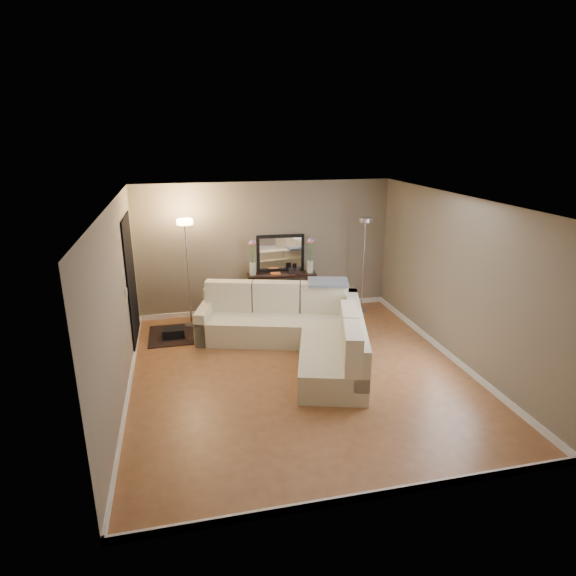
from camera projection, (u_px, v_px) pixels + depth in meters
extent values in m
cube|color=#9A5F38|center=(300.00, 373.00, 7.32)|extent=(5.00, 5.50, 0.01)
cube|color=white|center=(301.00, 200.00, 6.51)|extent=(5.00, 5.50, 0.01)
cube|color=#7A6F5E|center=(266.00, 248.00, 9.47)|extent=(5.00, 0.02, 2.60)
cube|color=#7A6F5E|center=(376.00, 386.00, 4.36)|extent=(5.00, 0.02, 2.60)
cube|color=#7A6F5E|center=(117.00, 305.00, 6.38)|extent=(0.02, 5.50, 2.60)
cube|color=#7A6F5E|center=(457.00, 280.00, 7.45)|extent=(0.02, 5.50, 2.60)
cube|color=white|center=(267.00, 308.00, 9.84)|extent=(5.00, 0.03, 0.10)
cube|color=white|center=(367.00, 496.00, 4.77)|extent=(5.00, 0.03, 0.10)
cube|color=white|center=(129.00, 388.00, 6.78)|extent=(0.03, 5.50, 0.10)
cube|color=white|center=(447.00, 353.00, 7.83)|extent=(0.03, 5.50, 0.10)
cube|color=black|center=(131.00, 282.00, 8.03)|extent=(0.02, 1.20, 2.20)
cube|color=white|center=(126.00, 292.00, 7.21)|extent=(0.02, 0.08, 0.12)
cube|color=beige|center=(278.00, 328.00, 8.45)|extent=(2.91, 1.69, 0.42)
cube|color=beige|center=(280.00, 304.00, 8.71)|extent=(2.70, 0.98, 0.59)
cube|color=beige|center=(206.00, 321.00, 8.50)|extent=(0.45, 0.97, 0.59)
cube|color=beige|center=(332.00, 363.00, 7.14)|extent=(1.39, 1.90, 0.42)
cube|color=beige|center=(355.00, 333.00, 7.48)|extent=(0.95, 2.60, 0.59)
cube|color=#F4EAC7|center=(229.00, 296.00, 8.59)|extent=(0.86, 0.46, 0.55)
cube|color=#F4EAC7|center=(276.00, 297.00, 8.54)|extent=(0.86, 0.46, 0.55)
cube|color=#F4EAC7|center=(324.00, 298.00, 8.49)|extent=(0.86, 0.46, 0.55)
cube|color=#F4EAC7|center=(349.00, 325.00, 7.28)|extent=(0.44, 0.80, 0.55)
cube|color=#F4EAC7|center=(352.00, 348.00, 6.52)|extent=(0.44, 0.80, 0.55)
cube|color=slate|center=(328.00, 282.00, 8.43)|extent=(0.77, 0.56, 0.09)
cube|color=black|center=(282.00, 275.00, 9.48)|extent=(1.37, 0.47, 0.04)
cube|color=black|center=(251.00, 298.00, 9.39)|extent=(0.05, 0.05, 0.79)
cube|color=black|center=(250.00, 293.00, 9.66)|extent=(0.05, 0.05, 0.79)
cube|color=black|center=(314.00, 295.00, 9.56)|extent=(0.05, 0.05, 0.79)
cube|color=black|center=(311.00, 291.00, 9.83)|extent=(0.05, 0.05, 0.79)
cube|color=black|center=(282.00, 304.00, 9.68)|extent=(1.28, 0.43, 0.03)
cube|color=#BF3333|center=(254.00, 300.00, 9.56)|extent=(0.04, 0.17, 0.20)
cube|color=#3359A5|center=(256.00, 299.00, 9.57)|extent=(0.05, 0.17, 0.22)
cube|color=gold|center=(259.00, 299.00, 9.57)|extent=(0.06, 0.17, 0.24)
cube|color=#3F7F4C|center=(262.00, 300.00, 9.58)|extent=(0.06, 0.17, 0.20)
cube|color=#994C99|center=(264.00, 299.00, 9.59)|extent=(0.04, 0.17, 0.22)
cube|color=orange|center=(266.00, 299.00, 9.59)|extent=(0.05, 0.17, 0.24)
cube|color=#262626|center=(268.00, 299.00, 9.60)|extent=(0.06, 0.17, 0.20)
cube|color=#4C99B2|center=(271.00, 299.00, 9.61)|extent=(0.06, 0.17, 0.22)
cube|color=#B2A58C|center=(274.00, 298.00, 9.61)|extent=(0.04, 0.17, 0.24)
cube|color=brown|center=(276.00, 299.00, 9.62)|extent=(0.05, 0.17, 0.20)
cube|color=navy|center=(278.00, 298.00, 9.63)|extent=(0.06, 0.17, 0.22)
cube|color=gold|center=(281.00, 298.00, 9.63)|extent=(0.06, 0.17, 0.24)
cube|color=black|center=(280.00, 253.00, 9.53)|extent=(0.95, 0.12, 0.74)
cube|color=white|center=(281.00, 253.00, 9.51)|extent=(0.83, 0.08, 0.62)
cube|color=orange|center=(276.00, 274.00, 9.43)|extent=(0.20, 0.14, 0.04)
cube|color=black|center=(291.00, 271.00, 9.44)|extent=(0.10, 0.03, 0.13)
cube|color=black|center=(298.00, 271.00, 9.46)|extent=(0.08, 0.03, 0.11)
cylinder|color=silver|center=(253.00, 269.00, 9.36)|extent=(0.13, 0.13, 0.25)
cylinder|color=#38722D|center=(251.00, 255.00, 9.27)|extent=(0.10, 0.02, 0.43)
sphere|color=#E5598C|center=(250.00, 244.00, 9.20)|extent=(0.08, 0.08, 0.07)
cylinder|color=#38722D|center=(252.00, 254.00, 9.27)|extent=(0.06, 0.01, 0.45)
sphere|color=white|center=(251.00, 243.00, 9.20)|extent=(0.08, 0.08, 0.07)
cylinder|color=#38722D|center=(252.00, 254.00, 9.27)|extent=(0.01, 0.01, 0.48)
sphere|color=#598CE5|center=(252.00, 242.00, 9.19)|extent=(0.08, 0.08, 0.07)
cylinder|color=#38722D|center=(253.00, 255.00, 9.28)|extent=(0.06, 0.01, 0.43)
sphere|color=#E58C4C|center=(253.00, 244.00, 9.21)|extent=(0.08, 0.08, 0.07)
cylinder|color=#38722D|center=(253.00, 254.00, 9.27)|extent=(0.11, 0.02, 0.45)
sphere|color=#D866B2|center=(254.00, 243.00, 9.21)|extent=(0.08, 0.08, 0.07)
cylinder|color=silver|center=(310.00, 267.00, 9.52)|extent=(0.13, 0.13, 0.25)
cylinder|color=#38722D|center=(309.00, 253.00, 9.43)|extent=(0.10, 0.02, 0.43)
sphere|color=#E5598C|center=(308.00, 242.00, 9.36)|extent=(0.08, 0.08, 0.07)
cylinder|color=#38722D|center=(310.00, 252.00, 9.43)|extent=(0.06, 0.01, 0.45)
sphere|color=white|center=(309.00, 241.00, 9.35)|extent=(0.08, 0.08, 0.07)
cylinder|color=#38722D|center=(310.00, 252.00, 9.42)|extent=(0.01, 0.01, 0.48)
sphere|color=#598CE5|center=(310.00, 240.00, 9.35)|extent=(0.08, 0.08, 0.07)
cylinder|color=#38722D|center=(311.00, 253.00, 9.43)|extent=(0.06, 0.01, 0.43)
sphere|color=#E58C4C|center=(311.00, 242.00, 9.37)|extent=(0.08, 0.08, 0.07)
cylinder|color=#38722D|center=(311.00, 252.00, 9.43)|extent=(0.11, 0.02, 0.45)
sphere|color=#D866B2|center=(312.00, 241.00, 9.36)|extent=(0.08, 0.08, 0.07)
cylinder|color=silver|center=(192.00, 325.00, 9.08)|extent=(0.26, 0.26, 0.03)
cylinder|color=silver|center=(188.00, 276.00, 8.78)|extent=(0.03, 0.03, 1.92)
cylinder|color=#FFBF72|center=(185.00, 222.00, 8.47)|extent=(0.29, 0.29, 0.09)
cylinder|color=silver|center=(361.00, 312.00, 9.75)|extent=(0.27, 0.27, 0.03)
cylinder|color=silver|center=(363.00, 268.00, 9.46)|extent=(0.03, 0.03, 1.84)
cylinder|color=silver|center=(366.00, 220.00, 9.17)|extent=(0.30, 0.30, 0.08)
cube|color=black|center=(186.00, 334.00, 8.70)|extent=(1.32, 0.99, 0.02)
cube|color=black|center=(174.00, 335.00, 8.55)|extent=(0.37, 0.26, 0.24)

